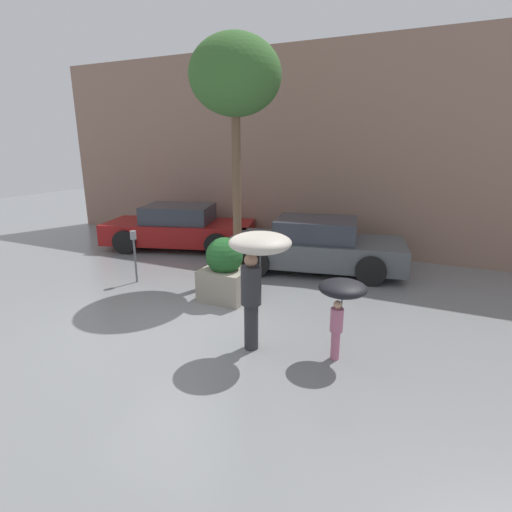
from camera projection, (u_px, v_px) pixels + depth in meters
The scene contains 9 objects.
ground_plane at pixel (172, 326), 7.34m from camera, with size 40.00×40.00×0.00m, color slate.
building_facade at pixel (296, 151), 12.17m from camera, with size 18.00×0.30×6.00m.
planter_box at pixel (225, 271), 8.43m from camera, with size 0.97×0.82×1.36m.
person_adult at pixel (257, 259), 6.12m from camera, with size 0.96×0.96×1.95m.
person_child at pixel (342, 295), 6.00m from camera, with size 0.73×0.73×1.27m.
parked_car_near at pixel (315, 246), 10.45m from camera, with size 4.77×2.72×1.37m.
parked_car_far at pixel (179, 228), 12.66m from camera, with size 4.93×3.12×1.37m.
street_tree at pixel (235, 78), 8.70m from camera, with size 2.03×2.03×5.53m.
parking_meter at pixel (134, 246), 9.42m from camera, with size 0.14×0.14×1.27m.
Camera 1 is at (4.26, -5.40, 3.26)m, focal length 28.00 mm.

